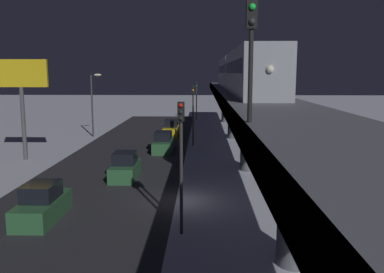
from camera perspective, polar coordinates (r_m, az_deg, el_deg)
The scene contains 14 objects.
ground_plane at distance 25.06m, azimuth -2.27°, elevation -9.03°, with size 240.00×240.00×0.00m, color silver.
avenue_asphalt at distance 26.00m, azimuth -14.60°, elevation -8.64°, with size 11.00×97.42×0.01m, color #28282D.
elevated_railway at distance 24.19m, azimuth 10.13°, elevation 2.93°, with size 5.00×97.42×6.05m.
subway_train at distance 41.28m, azimuth 6.75°, elevation 9.00°, with size 2.94×36.87×3.40m.
rail_signal at distance 13.90m, azimuth 8.32°, elevation 13.20°, with size 0.36×0.41×4.00m.
sedan_yellow at distance 50.64m, azimuth -2.94°, elevation 1.03°, with size 1.91×4.53×1.97m.
sedan_green at distance 23.23m, azimuth -20.30°, elevation -8.98°, with size 1.80×4.43×1.97m.
sedan_green_2 at distance 40.48m, azimuth -4.06°, elevation -0.96°, with size 1.80×4.79×1.97m.
sedan_green_3 at distance 30.44m, azimuth -9.36°, elevation -4.35°, with size 1.80×4.06×1.97m.
traffic_light_near at distance 19.04m, azimuth -1.54°, elevation -1.74°, with size 0.32×0.44×6.40m.
traffic_light_mid at distance 42.92m, azimuth 0.15°, elevation 4.20°, with size 0.32×0.44×6.40m.
traffic_light_far at distance 66.94m, azimuth 0.64°, elevation 5.89°, with size 0.32×0.44×6.40m.
commercial_billboard at distance 38.82m, azimuth -22.92°, elevation 6.90°, with size 4.80×0.36×8.90m.
street_lamp_far at distance 50.62m, azimuth -13.65°, elevation 5.37°, with size 1.35×0.44×7.65m.
Camera 1 is at (-1.60, 23.79, 7.71)m, focal length 37.95 mm.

